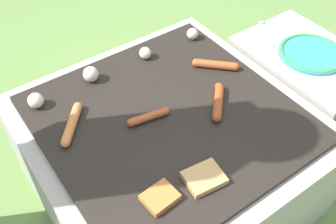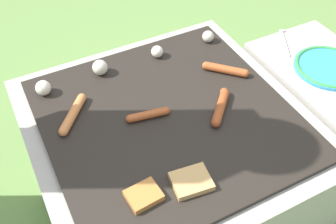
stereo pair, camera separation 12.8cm
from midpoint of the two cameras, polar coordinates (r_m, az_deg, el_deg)
ground_plane at (r=1.62m, az=2.29°, el=-11.08°), size 14.00×14.00×0.00m
grill at (r=1.45m, az=2.53°, el=-6.56°), size 0.89×0.89×0.42m
side_ledge at (r=1.74m, az=22.10°, el=0.55°), size 0.37×0.53×0.42m
sausage_front_right at (r=1.27m, az=-0.06°, el=-0.54°), size 0.15×0.05×0.03m
sausage_front_center at (r=1.47m, az=10.82°, el=5.97°), size 0.13×0.13×0.03m
sausage_back_right at (r=1.32m, az=10.40°, el=0.54°), size 0.13×0.13×0.03m
sausage_back_left at (r=1.30m, az=-10.93°, el=-0.43°), size 0.13×0.15×0.03m
bread_slice_left at (r=1.09m, az=-0.14°, el=-12.21°), size 0.10×0.08×0.02m
bread_slice_right at (r=1.12m, az=6.70°, el=-10.15°), size 0.12×0.10×0.02m
mushroom_row at (r=1.46m, az=-4.74°, el=6.93°), size 0.71×0.07×0.06m
plate_colorful at (r=1.60m, az=24.45°, el=5.87°), size 0.25×0.25×0.02m
fork_utensil at (r=1.69m, az=18.76°, el=9.60°), size 0.10×0.16×0.01m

